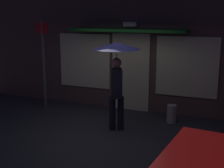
# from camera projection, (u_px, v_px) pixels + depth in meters

# --- Properties ---
(ground_plane) EXTENTS (18.00, 18.00, 0.00)m
(ground_plane) POSITION_uv_depth(u_px,v_px,m) (99.00, 135.00, 7.21)
(ground_plane) COLOR #2D2D33
(building_facade) EXTENTS (10.00, 1.00, 3.81)m
(building_facade) POSITION_uv_depth(u_px,v_px,m) (133.00, 44.00, 8.91)
(building_facade) COLOR brown
(building_facade) RESTS_ON ground
(person_with_umbrella) EXTENTS (1.09, 1.09, 2.09)m
(person_with_umbrella) POSITION_uv_depth(u_px,v_px,m) (117.00, 64.00, 7.23)
(person_with_umbrella) COLOR black
(person_with_umbrella) RESTS_ON ground
(street_sign_post) EXTENTS (0.40, 0.07, 2.58)m
(street_sign_post) POSITION_uv_depth(u_px,v_px,m) (43.00, 59.00, 9.08)
(street_sign_post) COLOR #595B60
(street_sign_post) RESTS_ON ground
(sidewalk_bollard) EXTENTS (0.24, 0.24, 0.46)m
(sidewalk_bollard) POSITION_uv_depth(u_px,v_px,m) (172.00, 114.00, 8.01)
(sidewalk_bollard) COLOR #B2A899
(sidewalk_bollard) RESTS_ON ground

